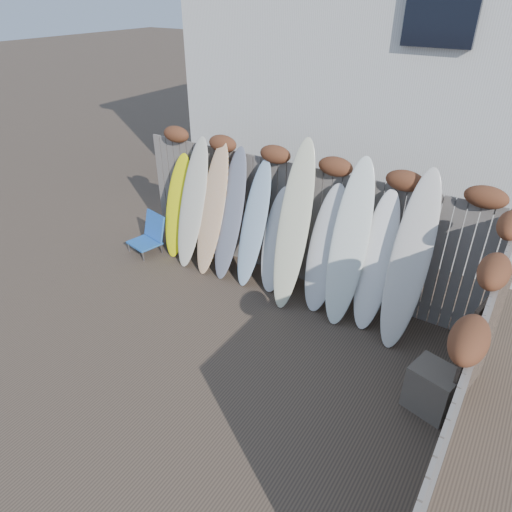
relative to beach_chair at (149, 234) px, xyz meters
The scene contains 18 objects.
ground 3.22m from the beach_chair, 32.49° to the right, with size 80.00×80.00×0.00m, color #493A2D.
back_fence 2.97m from the beach_chair, 13.66° to the left, with size 6.05×0.28×2.24m.
right_fence 5.94m from the beach_chair, 14.46° to the right, with size 0.28×4.40×2.24m.
house 6.43m from the beach_chair, 56.15° to the left, with size 8.50×5.50×6.33m.
beach_chair is the anchor object (origin of this frame).
wooden_crate 5.50m from the beach_chair, ahead, with size 0.51×0.43×0.60m, color #4A4238.
lattice_panel 5.77m from the beach_chair, ahead, with size 0.04×1.05×1.58m, color brown.
surfboard_0 0.83m from the beach_chair, 30.35° to the left, with size 0.52×0.07×1.90m, color #FAF70B.
surfboard_1 1.23m from the beach_chair, 12.53° to the left, with size 0.53×0.07×2.29m, color beige.
surfboard_2 1.58m from the beach_chair, ahead, with size 0.49×0.07×2.29m, color tan.
surfboard_3 1.88m from the beach_chair, ahead, with size 0.47×0.07×2.24m, color slate.
surfboard_4 2.28m from the beach_chair, ahead, with size 0.45×0.07×2.12m, color #9BBAD3.
surfboard_5 2.65m from the beach_chair, ahead, with size 0.51×0.07×1.74m, color white.
surfboard_6 3.08m from the beach_chair, ahead, with size 0.49×0.07×2.60m, color beige.
surfboard_7 3.49m from the beach_chair, ahead, with size 0.53×0.07×1.99m, color silver.
surfboard_8 3.89m from the beach_chair, ahead, with size 0.52×0.07×2.46m, color white.
surfboard_9 4.26m from the beach_chair, ahead, with size 0.48×0.07×2.07m, color white.
surfboard_10 4.74m from the beach_chair, ahead, with size 0.51×0.07×2.49m, color silver.
Camera 1 is at (3.03, -3.49, 4.33)m, focal length 32.00 mm.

